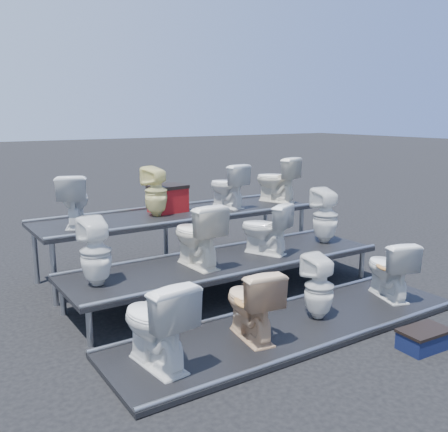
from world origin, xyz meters
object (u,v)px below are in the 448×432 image
toilet_8 (74,200)px  step_stool (424,340)px  toilet_0 (156,322)px  toilet_3 (389,269)px  toilet_11 (276,179)px  toilet_7 (325,216)px  toilet_9 (156,191)px  toilet_10 (227,186)px  toilet_6 (265,228)px  toilet_4 (96,252)px  toilet_5 (197,235)px  toilet_1 (251,302)px  toilet_2 (319,287)px  red_crate (168,200)px

toilet_8 → step_stool: 4.48m
toilet_0 → toilet_3: toilet_0 is taller
toilet_0 → toilet_11: size_ratio=1.12×
toilet_7 → toilet_9: toilet_9 is taller
toilet_0 → step_stool: 2.67m
toilet_3 → toilet_10: (-0.69, 2.60, 0.78)m
toilet_3 → toilet_6: (-0.94, 1.30, 0.38)m
toilet_0 → toilet_3: (3.17, 0.00, -0.05)m
toilet_0 → toilet_4: 1.35m
toilet_6 → toilet_8: 2.54m
toilet_4 → toilet_5: bearing=-179.9°
toilet_1 → toilet_5: toilet_5 is taller
toilet_2 → step_stool: (0.44, -1.05, -0.33)m
toilet_9 → red_crate: 0.38m
toilet_5 → red_crate: toilet_5 is taller
toilet_11 → toilet_3: bearing=65.3°
toilet_9 → red_crate: size_ratio=1.44×
toilet_10 → toilet_5: bearing=36.4°
toilet_6 → red_crate: bearing=-89.5°
toilet_0 → toilet_9: toilet_9 is taller
toilet_2 → red_crate: (-0.45, 2.78, 0.62)m
toilet_4 → toilet_2: bearing=148.1°
toilet_1 → toilet_3: 2.11m
red_crate → step_stool: size_ratio=1.01×
toilet_6 → toilet_3: bearing=101.5°
toilet_3 → toilet_7: (0.16, 1.30, 0.43)m
toilet_9 → red_crate: toilet_9 is taller
toilet_5 → step_stool: size_ratio=1.61×
toilet_3 → toilet_5: bearing=-15.0°
toilet_2 → toilet_10: size_ratio=1.05×
toilet_1 → toilet_0: bearing=8.7°
toilet_1 → toilet_5: size_ratio=0.95×
toilet_2 → toilet_7: toilet_7 is taller
toilet_6 → toilet_7: (1.10, 0.00, 0.05)m
toilet_0 → toilet_6: toilet_6 is taller
toilet_3 → red_crate: (-1.63, 2.78, 0.61)m
step_stool → toilet_0: bearing=159.9°
toilet_10 → toilet_11: 0.98m
toilet_6 → toilet_2: bearing=55.3°
toilet_0 → toilet_5: (1.18, 1.30, 0.38)m
toilet_6 → toilet_9: bearing=-77.7°
toilet_11 → red_crate: bearing=-23.7°
toilet_2 → step_stool: toilet_2 is taller
toilet_3 → toilet_6: size_ratio=1.07×
toilet_2 → toilet_9: toilet_9 is taller
toilet_8 → toilet_10: size_ratio=0.99×
toilet_8 → toilet_1: bearing=132.9°
toilet_9 → toilet_10: size_ratio=1.04×
toilet_7 → toilet_11: bearing=-87.6°
toilet_1 → toilet_6: 1.79m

